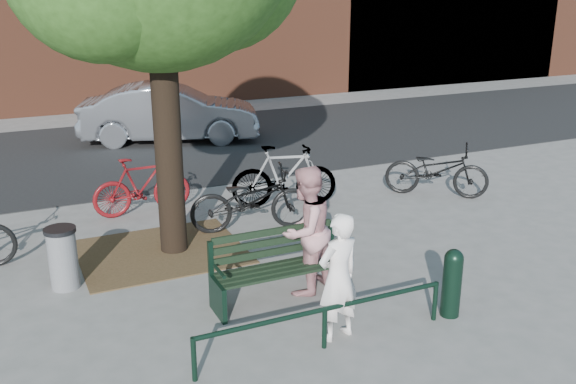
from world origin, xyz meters
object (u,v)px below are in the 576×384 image
person_left (338,277)px  bollard (452,280)px  parked_car (170,113)px  person_right (306,231)px  bicycle_c (251,200)px  litter_bin (63,258)px  park_bench (278,265)px

person_left → bollard: size_ratio=1.74×
person_left → parked_car: bearing=-106.2°
person_right → bicycle_c: 2.36m
litter_bin → bicycle_c: bearing=16.6°
bollard → litter_bin: bollard is taller
bicycle_c → parked_car: parked_car is taller
park_bench → bollard: (1.75, -1.26, -0.01)m
litter_bin → parked_car: bearing=65.5°
park_bench → parked_car: bearing=83.7°
bicycle_c → person_left: bearing=-174.0°
park_bench → parked_car: (1.00, 9.09, 0.26)m
park_bench → parked_car: parked_car is taller
person_left → bollard: bearing=163.0°
person_right → bicycle_c: person_right is taller
bicycle_c → parked_car: size_ratio=0.45×
park_bench → bicycle_c: 2.48m
person_right → parked_car: 9.04m
bollard → parked_car: (-0.74, 10.35, 0.27)m
litter_bin → person_left: bearing=-44.3°
park_bench → litter_bin: (-2.45, 1.50, -0.05)m
person_left → bicycle_c: person_left is taller
parked_car → park_bench: bearing=-168.2°
parked_car → litter_bin: bearing=173.6°
person_left → litter_bin: (-2.70, 2.63, -0.33)m
litter_bin → park_bench: bearing=-31.5°
bicycle_c → park_bench: bearing=177.9°
park_bench → person_left: person_left is taller
park_bench → parked_car: 9.15m
park_bench → parked_car: size_ratio=0.39×
park_bench → bicycle_c: bicycle_c is taller
bicycle_c → parked_car: (0.42, 6.68, 0.21)m
bollard → litter_bin: bearing=146.7°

